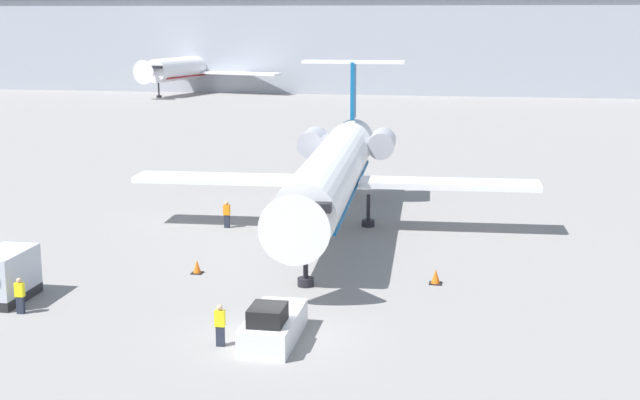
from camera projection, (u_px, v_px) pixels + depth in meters
name	position (u px, v px, depth m)	size (l,w,h in m)	color
ground_plane	(274.00, 342.00, 35.53)	(600.00, 600.00, 0.00)	gray
terminal_building	(431.00, 43.00, 149.59)	(180.00, 16.80, 16.45)	#9EA3AD
airplane_main	(333.00, 170.00, 53.71)	(24.72, 30.09, 9.50)	white
pushback_tug	(273.00, 326.00, 35.47)	(1.92, 4.62, 1.78)	silver
luggage_cart	(5.00, 276.00, 40.44)	(1.88, 3.32, 2.34)	#232326
worker_near_tug	(220.00, 324.00, 34.90)	(0.40, 0.24, 1.71)	#232838
worker_by_wing	(227.00, 214.00, 54.42)	(0.40, 0.24, 1.67)	#232838
worker_on_apron	(20.00, 295.00, 38.73)	(0.40, 0.24, 1.62)	#232838
traffic_cone_left	(197.00, 267.00, 44.89)	(0.57, 0.57, 0.71)	black
traffic_cone_right	(436.00, 277.00, 43.14)	(0.61, 0.61, 0.73)	black
airplane_parked_far_left	(196.00, 67.00, 149.43)	(30.57, 30.07, 11.18)	white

